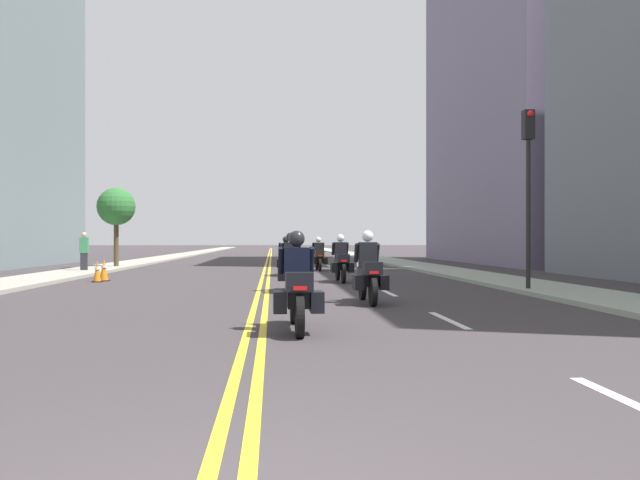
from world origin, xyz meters
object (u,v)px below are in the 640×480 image
motorcycle_3 (341,262)px  motorcycle_1 (368,274)px  traffic_cone_2 (97,271)px  traffic_light_near (528,167)px  motorcycle_2 (291,268)px  pedestrian_0 (84,252)px  motorcycle_4 (286,259)px  motorcycle_5 (319,257)px  street_tree_0 (116,207)px  traffic_cone_0 (104,270)px  motorcycle_0 (297,290)px

motorcycle_3 → motorcycle_1: bearing=-92.3°
traffic_cone_2 → traffic_light_near: bearing=-22.6°
motorcycle_2 → pedestrian_0: 14.07m
motorcycle_1 → motorcycle_4: motorcycle_1 is taller
pedestrian_0 → motorcycle_3: bearing=142.8°
motorcycle_5 → traffic_light_near: bearing=-70.9°
motorcycle_3 → pedestrian_0: (-10.62, 7.09, 0.25)m
motorcycle_1 → street_tree_0: 21.26m
motorcycle_1 → motorcycle_3: bearing=88.1°
traffic_cone_0 → street_tree_0: bearing=101.3°
traffic_cone_2 → street_tree_0: bearing=100.3°
motorcycle_4 → street_tree_0: bearing=137.8°
motorcycle_2 → street_tree_0: street_tree_0 is taller
motorcycle_0 → motorcycle_5: (1.78, 19.83, 0.00)m
traffic_cone_2 → pedestrian_0: size_ratio=0.41×
motorcycle_1 → traffic_cone_2: size_ratio=2.90×
motorcycle_2 → motorcycle_0: bearing=-92.8°
motorcycle_1 → traffic_light_near: size_ratio=0.43×
traffic_cone_0 → pedestrian_0: bearing=112.1°
motorcycle_2 → street_tree_0: (-8.43, 15.16, 2.45)m
motorcycle_0 → motorcycle_4: bearing=88.5°
motorcycle_0 → traffic_cone_0: 14.28m
motorcycle_4 → traffic_light_near: bearing=-55.7°
motorcycle_4 → street_tree_0: size_ratio=0.56×
motorcycle_1 → traffic_light_near: traffic_light_near is taller
motorcycle_2 → motorcycle_5: motorcycle_2 is taller
pedestrian_0 → street_tree_0: street_tree_0 is taller
traffic_cone_2 → motorcycle_1: bearing=-44.3°
motorcycle_4 → motorcycle_5: (1.63, 4.17, -0.01)m
motorcycle_5 → pedestrian_0: bearing=-174.8°
motorcycle_0 → motorcycle_3: bearing=79.5°
motorcycle_1 → traffic_cone_0: 11.75m
motorcycle_3 → motorcycle_4: motorcycle_3 is taller
traffic_cone_2 → traffic_cone_0: bearing=82.3°
motorcycle_1 → motorcycle_4: 11.50m
traffic_cone_0 → street_tree_0: 10.58m
motorcycle_3 → motorcycle_2: bearing=-116.2°
motorcycle_5 → traffic_light_near: 14.11m
traffic_cone_0 → traffic_cone_2: size_ratio=1.08×
traffic_light_near → motorcycle_4: bearing=126.1°
traffic_cone_0 → pedestrian_0: size_ratio=0.45×
motorcycle_5 → street_tree_0: bearing=162.1°
traffic_cone_0 → motorcycle_5: bearing=41.0°
pedestrian_0 → motorcycle_0: bearing=111.4°
traffic_light_near → pedestrian_0: traffic_light_near is taller
motorcycle_2 → traffic_cone_0: motorcycle_2 is taller
motorcycle_3 → pedestrian_0: size_ratio=1.26×
traffic_light_near → motorcycle_2: bearing=172.7°
motorcycle_3 → traffic_light_near: 7.16m
traffic_cone_0 → traffic_light_near: (12.89, -5.95, 3.04)m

